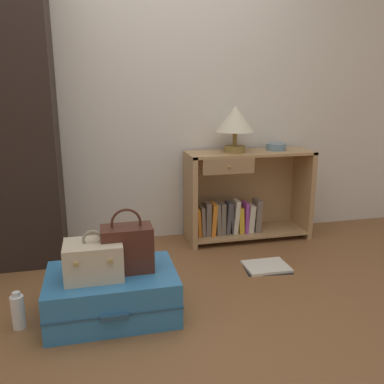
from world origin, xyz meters
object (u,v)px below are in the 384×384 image
bookshelf (243,198)px  handbag (127,248)px  suitcase_large (112,294)px  bottle (18,311)px  bowl (276,147)px  open_book_on_floor (266,267)px  table_lamp (235,121)px  train_case (94,260)px

bookshelf → handbag: bookshelf is taller
bookshelf → suitcase_large: bearing=-138.8°
bottle → bowl: bearing=28.0°
suitcase_large → open_book_on_floor: bearing=18.8°
table_lamp → open_book_on_floor: 1.16m
bookshelf → train_case: size_ratio=3.38×
bookshelf → bowl: bowl is taller
train_case → handbag: (0.18, 0.04, 0.03)m
handbag → open_book_on_floor: handbag is taller
bowl → handbag: 1.70m
train_case → open_book_on_floor: size_ratio=0.87×
table_lamp → suitcase_large: table_lamp is taller
table_lamp → suitcase_large: size_ratio=0.51×
bowl → bottle: size_ratio=0.79×
bottle → open_book_on_floor: bottle is taller
bowl → suitcase_large: (-1.42, -1.01, -0.64)m
train_case → handbag: 0.19m
open_book_on_floor → train_case: bearing=-161.2°
bookshelf → bowl: bearing=2.5°
bowl → bookshelf: bearing=-177.5°
suitcase_large → table_lamp: bearing=43.1°
suitcase_large → handbag: handbag is taller
bowl → open_book_on_floor: bearing=-117.1°
bowl → bottle: bowl is taller
bottle → open_book_on_floor: size_ratio=0.59×
table_lamp → handbag: (-0.95, -0.97, -0.60)m
bookshelf → bowl: 0.51m
suitcase_large → handbag: bearing=7.8°
bowl → bottle: bearing=-152.0°
train_case → bottle: size_ratio=1.47×
table_lamp → open_book_on_floor: bearing=-85.3°
bookshelf → table_lamp: bearing=-172.1°
table_lamp → open_book_on_floor: table_lamp is taller
train_case → open_book_on_floor: train_case is taller
train_case → open_book_on_floor: bearing=18.8°
bowl → table_lamp: bearing=-176.2°
table_lamp → handbag: size_ratio=1.01×
bookshelf → open_book_on_floor: bearing=-93.5°
bookshelf → handbag: size_ratio=2.87×
handbag → train_case: bearing=-166.3°
bowl → train_case: (-1.51, -1.04, -0.41)m
bookshelf → bowl: size_ratio=6.28×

